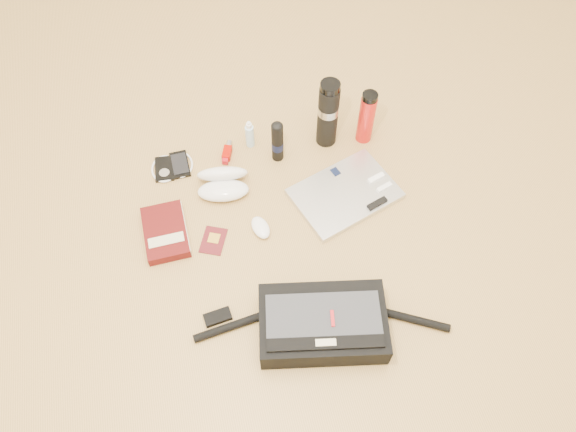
{
  "coord_description": "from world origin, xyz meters",
  "views": [
    {
      "loc": [
        -0.2,
        -0.91,
        1.67
      ],
      "look_at": [
        0.05,
        0.09,
        0.06
      ],
      "focal_mm": 35.0,
      "sensor_mm": 36.0,
      "label": 1
    }
  ],
  "objects_px": {
    "thermos_red": "(367,117)",
    "laptop": "(345,194)",
    "messenger_bag": "(322,324)",
    "book": "(166,232)",
    "thermos_black": "(328,113)"
  },
  "relations": [
    {
      "from": "thermos_red",
      "to": "laptop",
      "type": "bearing_deg",
      "value": -121.05
    },
    {
      "from": "messenger_bag",
      "to": "laptop",
      "type": "distance_m",
      "value": 0.52
    },
    {
      "from": "book",
      "to": "thermos_red",
      "type": "relative_size",
      "value": 0.95
    },
    {
      "from": "laptop",
      "to": "book",
      "type": "distance_m",
      "value": 0.65
    },
    {
      "from": "laptop",
      "to": "thermos_black",
      "type": "xyz_separation_m",
      "value": [
        0.0,
        0.27,
        0.14
      ]
    },
    {
      "from": "messenger_bag",
      "to": "book",
      "type": "distance_m",
      "value": 0.63
    },
    {
      "from": "thermos_red",
      "to": "thermos_black",
      "type": "bearing_deg",
      "value": 170.6
    },
    {
      "from": "book",
      "to": "thermos_black",
      "type": "relative_size",
      "value": 0.75
    },
    {
      "from": "laptop",
      "to": "book",
      "type": "bearing_deg",
      "value": 162.7
    },
    {
      "from": "thermos_red",
      "to": "book",
      "type": "bearing_deg",
      "value": -162.21
    },
    {
      "from": "messenger_bag",
      "to": "thermos_red",
      "type": "distance_m",
      "value": 0.81
    },
    {
      "from": "thermos_black",
      "to": "thermos_red",
      "type": "bearing_deg",
      "value": -9.4
    },
    {
      "from": "laptop",
      "to": "thermos_black",
      "type": "relative_size",
      "value": 1.42
    },
    {
      "from": "messenger_bag",
      "to": "thermos_black",
      "type": "relative_size",
      "value": 2.67
    },
    {
      "from": "laptop",
      "to": "thermos_black",
      "type": "height_order",
      "value": "thermos_black"
    }
  ]
}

